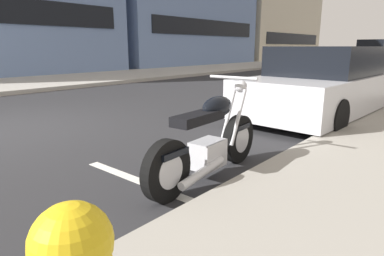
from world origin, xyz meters
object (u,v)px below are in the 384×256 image
(parked_car_near_corner, at_px, (375,71))
(crossing_truck, at_px, (381,54))
(parked_car_second_in_row, at_px, (325,85))
(car_opposite_curb, at_px, (294,58))
(parked_motorcycle, at_px, (209,142))

(parked_car_near_corner, relative_size, crossing_truck, 0.94)
(parked_car_second_in_row, height_order, car_opposite_curb, parked_car_second_in_row)
(parked_motorcycle, bearing_deg, crossing_truck, 4.08)
(parked_car_second_in_row, distance_m, crossing_truck, 21.81)
(parked_motorcycle, distance_m, car_opposite_curb, 21.05)
(parked_car_second_in_row, xyz_separation_m, car_opposite_curb, (15.28, 7.40, -0.01))
(parked_motorcycle, xyz_separation_m, parked_car_second_in_row, (4.32, 0.26, 0.25))
(parked_motorcycle, height_order, crossing_truck, crossing_truck)
(parked_car_near_corner, bearing_deg, parked_motorcycle, -175.04)
(parked_motorcycle, bearing_deg, parked_car_second_in_row, -0.22)
(parked_motorcycle, distance_m, crossing_truck, 26.13)
(parked_motorcycle, relative_size, parked_car_second_in_row, 0.42)
(parked_motorcycle, relative_size, parked_car_near_corner, 0.44)
(parked_motorcycle, height_order, parked_car_near_corner, parked_car_near_corner)
(crossing_truck, xyz_separation_m, car_opposite_curb, (-6.28, 4.13, -0.26))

